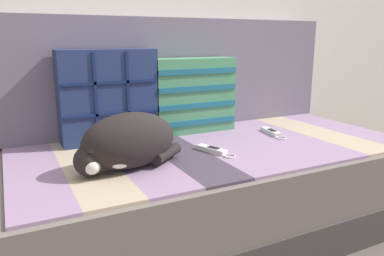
{
  "coord_description": "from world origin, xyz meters",
  "views": [
    {
      "loc": [
        -0.79,
        -1.26,
        0.82
      ],
      "look_at": [
        -0.15,
        0.01,
        0.48
      ],
      "focal_mm": 35.0,
      "sensor_mm": 36.0,
      "label": 1
    }
  ],
  "objects_px": {
    "couch": "(214,185)",
    "throw_pillow_striped": "(192,95)",
    "sleeping_cat": "(126,143)",
    "game_remote_far": "(213,150)",
    "throw_pillow_quilted": "(108,96)",
    "game_remote_near": "(272,132)"
  },
  "relations": [
    {
      "from": "game_remote_near",
      "to": "throw_pillow_quilted",
      "type": "bearing_deg",
      "value": 162.58
    },
    {
      "from": "couch",
      "to": "sleeping_cat",
      "type": "relative_size",
      "value": 4.3
    },
    {
      "from": "couch",
      "to": "sleeping_cat",
      "type": "height_order",
      "value": "sleeping_cat"
    },
    {
      "from": "game_remote_far",
      "to": "sleeping_cat",
      "type": "bearing_deg",
      "value": -174.48
    },
    {
      "from": "throw_pillow_quilted",
      "to": "game_remote_far",
      "type": "height_order",
      "value": "throw_pillow_quilted"
    },
    {
      "from": "throw_pillow_quilted",
      "to": "game_remote_far",
      "type": "relative_size",
      "value": 2.16
    },
    {
      "from": "sleeping_cat",
      "to": "game_remote_far",
      "type": "xyz_separation_m",
      "value": [
        0.36,
        0.04,
        -0.08
      ]
    },
    {
      "from": "throw_pillow_quilted",
      "to": "throw_pillow_striped",
      "type": "bearing_deg",
      "value": -0.07
    },
    {
      "from": "game_remote_far",
      "to": "couch",
      "type": "bearing_deg",
      "value": 57.63
    },
    {
      "from": "couch",
      "to": "throw_pillow_striped",
      "type": "height_order",
      "value": "throw_pillow_striped"
    },
    {
      "from": "couch",
      "to": "throw_pillow_striped",
      "type": "bearing_deg",
      "value": 85.91
    },
    {
      "from": "throw_pillow_quilted",
      "to": "game_remote_far",
      "type": "xyz_separation_m",
      "value": [
        0.32,
        -0.36,
        -0.19
      ]
    },
    {
      "from": "throw_pillow_quilted",
      "to": "sleeping_cat",
      "type": "distance_m",
      "value": 0.41
    },
    {
      "from": "throw_pillow_quilted",
      "to": "game_remote_near",
      "type": "relative_size",
      "value": 2.07
    },
    {
      "from": "couch",
      "to": "sleeping_cat",
      "type": "bearing_deg",
      "value": -161.37
    },
    {
      "from": "throw_pillow_quilted",
      "to": "throw_pillow_striped",
      "type": "height_order",
      "value": "throw_pillow_quilted"
    },
    {
      "from": "couch",
      "to": "throw_pillow_quilted",
      "type": "height_order",
      "value": "throw_pillow_quilted"
    },
    {
      "from": "throw_pillow_quilted",
      "to": "sleeping_cat",
      "type": "xyz_separation_m",
      "value": [
        -0.04,
        -0.39,
        -0.11
      ]
    },
    {
      "from": "sleeping_cat",
      "to": "game_remote_far",
      "type": "height_order",
      "value": "sleeping_cat"
    },
    {
      "from": "sleeping_cat",
      "to": "game_remote_far",
      "type": "relative_size",
      "value": 2.12
    },
    {
      "from": "throw_pillow_quilted",
      "to": "throw_pillow_striped",
      "type": "xyz_separation_m",
      "value": [
        0.41,
        -0.0,
        -0.02
      ]
    },
    {
      "from": "throw_pillow_striped",
      "to": "throw_pillow_quilted",
      "type": "bearing_deg",
      "value": 179.93
    }
  ]
}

